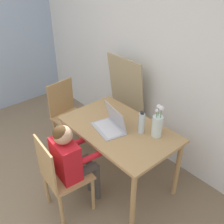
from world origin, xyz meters
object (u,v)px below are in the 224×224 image
(person_seated, at_px, (71,157))
(laptop, at_px, (111,124))
(chair_spare, at_px, (69,115))
(water_bottle, at_px, (142,123))
(flower_vase, at_px, (158,125))
(chair_occupied, at_px, (61,176))

(person_seated, xyz_separation_m, laptop, (-0.00, 0.49, 0.16))
(chair_spare, xyz_separation_m, water_bottle, (1.14, 0.14, 0.38))
(flower_vase, bearing_deg, water_bottle, -150.55)
(chair_occupied, distance_m, water_bottle, 0.91)
(flower_vase, height_order, water_bottle, flower_vase)
(laptop, distance_m, flower_vase, 0.46)
(laptop, xyz_separation_m, flower_vase, (0.38, 0.25, 0.07))
(chair_spare, height_order, water_bottle, water_bottle)
(chair_spare, relative_size, laptop, 2.22)
(laptop, xyz_separation_m, water_bottle, (0.25, 0.17, 0.06))
(person_seated, bearing_deg, chair_occupied, 90.00)
(chair_occupied, xyz_separation_m, water_bottle, (0.26, 0.79, 0.38))
(person_seated, distance_m, water_bottle, 0.74)
(person_seated, relative_size, water_bottle, 4.16)
(chair_spare, xyz_separation_m, flower_vase, (1.27, 0.22, 0.40))
(chair_occupied, height_order, water_bottle, water_bottle)
(laptop, bearing_deg, person_seated, -77.64)
(chair_occupied, xyz_separation_m, chair_spare, (-0.88, 0.65, 0.00))
(flower_vase, bearing_deg, person_seated, -117.08)
(chair_occupied, height_order, laptop, laptop)
(chair_occupied, relative_size, laptop, 2.22)
(chair_occupied, bearing_deg, person_seated, -90.00)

